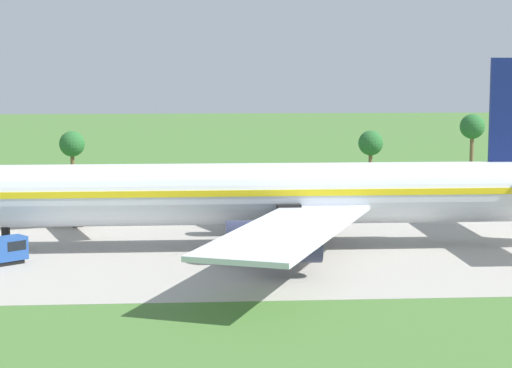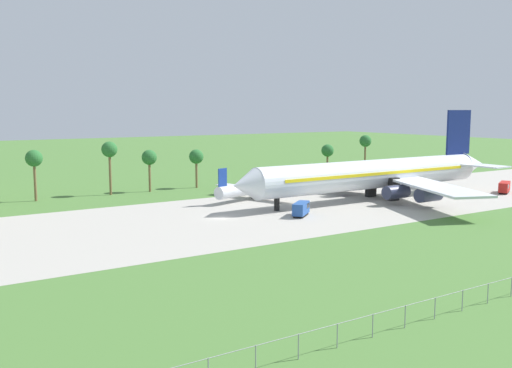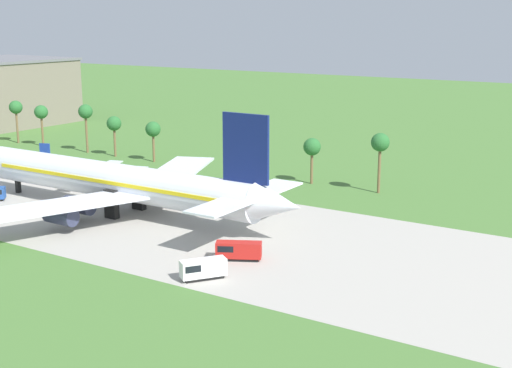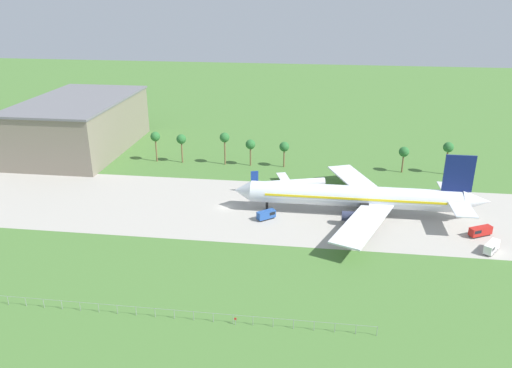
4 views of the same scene
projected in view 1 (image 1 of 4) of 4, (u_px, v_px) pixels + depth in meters
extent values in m
cylinder|color=silver|center=(256.00, 194.00, 94.40)|extent=(60.15, 6.27, 6.27)
cube|color=yellow|center=(256.00, 189.00, 94.35)|extent=(51.13, 6.39, 0.63)
cube|color=silver|center=(291.00, 229.00, 79.91)|extent=(18.73, 30.71, 0.44)
cube|color=silver|center=(264.00, 186.00, 109.44)|extent=(18.73, 30.71, 0.44)
cylinder|color=#2D334C|center=(256.00, 235.00, 87.27)|extent=(5.64, 2.82, 2.82)
cylinder|color=#2D334C|center=(289.00, 247.00, 81.24)|extent=(5.64, 2.82, 2.82)
cylinder|color=#2D334C|center=(246.00, 211.00, 102.16)|extent=(5.64, 2.82, 2.82)
cylinder|color=#2D334C|center=(264.00, 203.00, 108.55)|extent=(5.64, 2.82, 2.82)
cube|color=black|center=(6.00, 227.00, 93.00)|extent=(0.70, 0.90, 4.98)
cube|color=black|center=(289.00, 229.00, 91.58)|extent=(2.40, 1.20, 4.98)
cube|color=black|center=(282.00, 218.00, 98.41)|extent=(2.40, 1.20, 4.98)
cylinder|color=silver|center=(76.00, 204.00, 108.26)|extent=(24.22, 9.85, 2.66)
cube|color=silver|center=(76.00, 207.00, 108.29)|extent=(9.63, 22.03, 0.24)
cube|color=black|center=(76.00, 215.00, 108.41)|extent=(1.86, 2.64, 2.53)
cube|color=black|center=(12.00, 244.00, 87.24)|extent=(2.76, 2.78, 0.90)
cylinder|color=brown|center=(370.00, 172.00, 133.66)|extent=(0.56, 0.56, 7.14)
sphere|color=#28662D|center=(371.00, 143.00, 133.15)|extent=(3.60, 3.60, 3.60)
cylinder|color=brown|center=(471.00, 163.00, 134.57)|extent=(0.56, 0.56, 9.45)
sphere|color=#28662D|center=(472.00, 126.00, 133.92)|extent=(3.60, 3.60, 3.60)
cylinder|color=brown|center=(73.00, 174.00, 130.65)|extent=(0.56, 0.56, 7.25)
sphere|color=#28662D|center=(72.00, 144.00, 130.14)|extent=(3.60, 3.60, 3.60)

